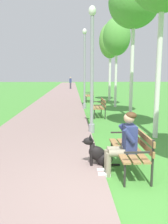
{
  "coord_description": "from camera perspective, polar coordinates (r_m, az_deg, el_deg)",
  "views": [
    {
      "loc": [
        -0.82,
        -3.43,
        1.95
      ],
      "look_at": [
        -0.5,
        2.95,
        0.9
      ],
      "focal_mm": 36.48,
      "sensor_mm": 36.0,
      "label": 1
    }
  ],
  "objects": [
    {
      "name": "paved_path",
      "position": [
        27.52,
        -5.06,
        5.26
      ],
      "size": [
        3.32,
        60.0,
        0.04
      ],
      "primitive_type": "cube",
      "color": "gray",
      "rests_on": "ground"
    },
    {
      "name": "birch_tree_fifth",
      "position": [
        17.04,
        6.63,
        17.18
      ],
      "size": [
        1.6,
        1.41,
        5.58
      ],
      "color": "silver",
      "rests_on": "ground"
    },
    {
      "name": "person_seated_on_near_bench",
      "position": [
        4.52,
        9.98,
        -7.13
      ],
      "size": [
        0.74,
        0.49,
        1.25
      ],
      "color": "gray",
      "rests_on": "ground"
    },
    {
      "name": "ground_plane",
      "position": [
        4.03,
        9.81,
        -19.76
      ],
      "size": [
        120.0,
        120.0,
        0.0
      ],
      "primitive_type": "plane",
      "color": "#478E38"
    },
    {
      "name": "birch_tree_fourth",
      "position": [
        14.06,
        8.19,
        18.07
      ],
      "size": [
        1.61,
        1.6,
        5.22
      ],
      "color": "silver",
      "rests_on": "ground"
    },
    {
      "name": "lamp_post_near",
      "position": [
        7.53,
        2.01,
        10.58
      ],
      "size": [
        0.24,
        0.24,
        4.08
      ],
      "color": "gray",
      "rests_on": "ground"
    },
    {
      "name": "dog_black",
      "position": [
        4.96,
        3.89,
        -10.6
      ],
      "size": [
        0.83,
        0.28,
        0.71
      ],
      "color": "black",
      "rests_on": "ground"
    },
    {
      "name": "lamp_post_mid",
      "position": [
        13.07,
        0.13,
        10.9
      ],
      "size": [
        0.24,
        0.24,
        4.47
      ],
      "color": "gray",
      "rests_on": "ground"
    },
    {
      "name": "birch_tree_third",
      "position": [
        10.82,
        12.43,
        25.12
      ],
      "size": [
        2.16,
        1.95,
        6.03
      ],
      "color": "silver",
      "rests_on": "ground"
    },
    {
      "name": "park_bench_mid",
      "position": [
        10.7,
        3.86,
        1.58
      ],
      "size": [
        0.55,
        1.5,
        0.85
      ],
      "color": "olive",
      "rests_on": "ground"
    },
    {
      "name": "park_bench_near",
      "position": [
        4.76,
        11.95,
        -8.44
      ],
      "size": [
        0.55,
        1.5,
        0.85
      ],
      "color": "olive",
      "rests_on": "ground"
    },
    {
      "name": "pedestrian_distant",
      "position": [
        31.57,
        -3.41,
        7.29
      ],
      "size": [
        0.32,
        0.22,
        1.65
      ],
      "color": "#383842",
      "rests_on": "ground"
    },
    {
      "name": "park_bench_far",
      "position": [
        16.61,
        1.53,
        4.36
      ],
      "size": [
        0.55,
        1.5,
        0.85
      ],
      "color": "olive",
      "rests_on": "ground"
    }
  ]
}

